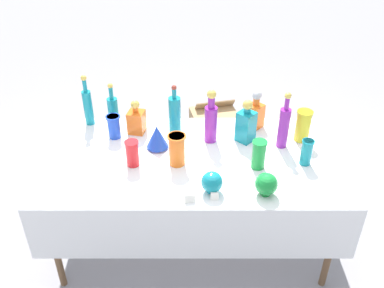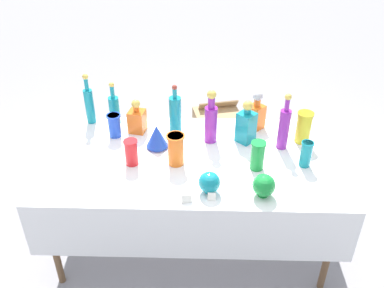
# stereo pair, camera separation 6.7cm
# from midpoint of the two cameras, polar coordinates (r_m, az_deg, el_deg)

# --- Properties ---
(ground_plane) EXTENTS (40.00, 40.00, 0.00)m
(ground_plane) POSITION_cam_midpoint_polar(r_m,az_deg,el_deg) (3.25, 0.60, -12.67)
(ground_plane) COLOR gray
(display_table) EXTENTS (1.92, 0.99, 0.76)m
(display_table) POSITION_cam_midpoint_polar(r_m,az_deg,el_deg) (2.75, 0.67, -3.32)
(display_table) COLOR white
(display_table) RESTS_ON ground
(tall_bottle_0) EXTENTS (0.08, 0.08, 0.38)m
(tall_bottle_0) POSITION_cam_midpoint_polar(r_m,az_deg,el_deg) (2.82, 3.22, 3.21)
(tall_bottle_0) COLOR purple
(tall_bottle_0) RESTS_ON display_table
(tall_bottle_1) EXTENTS (0.08, 0.08, 0.36)m
(tall_bottle_1) POSITION_cam_midpoint_polar(r_m,az_deg,el_deg) (2.92, -1.60, 4.02)
(tall_bottle_1) COLOR teal
(tall_bottle_1) RESTS_ON display_table
(tall_bottle_2) EXTENTS (0.07, 0.07, 0.40)m
(tall_bottle_2) POSITION_cam_midpoint_polar(r_m,az_deg,el_deg) (2.82, 12.83, 2.26)
(tall_bottle_2) COLOR purple
(tall_bottle_2) RESTS_ON display_table
(tall_bottle_3) EXTENTS (0.06, 0.06, 0.38)m
(tall_bottle_3) POSITION_cam_midpoint_polar(r_m,az_deg,el_deg) (3.11, -12.94, 5.28)
(tall_bottle_3) COLOR teal
(tall_bottle_3) RESTS_ON display_table
(tall_bottle_4) EXTENTS (0.07, 0.07, 0.32)m
(tall_bottle_4) POSITION_cam_midpoint_polar(r_m,az_deg,el_deg) (3.08, -9.73, 4.70)
(tall_bottle_4) COLOR teal
(tall_bottle_4) RESTS_ON display_table
(square_decanter_0) EXTENTS (0.14, 0.14, 0.28)m
(square_decanter_0) POSITION_cam_midpoint_polar(r_m,az_deg,el_deg) (3.02, 9.19, 4.07)
(square_decanter_0) COLOR orange
(square_decanter_0) RESTS_ON display_table
(square_decanter_1) EXTENTS (0.15, 0.15, 0.31)m
(square_decanter_1) POSITION_cam_midpoint_polar(r_m,az_deg,el_deg) (2.86, 7.91, 2.59)
(square_decanter_1) COLOR teal
(square_decanter_1) RESTS_ON display_table
(square_decanter_2) EXTENTS (0.13, 0.13, 0.25)m
(square_decanter_2) POSITION_cam_midpoint_polar(r_m,az_deg,el_deg) (2.98, -6.71, 3.32)
(square_decanter_2) COLOR orange
(square_decanter_2) RESTS_ON display_table
(slender_vase_0) EXTENTS (0.12, 0.12, 0.21)m
(slender_vase_0) POSITION_cam_midpoint_polar(r_m,az_deg,el_deg) (2.63, -1.46, -0.63)
(slender_vase_0) COLOR orange
(slender_vase_0) RESTS_ON display_table
(slender_vase_1) EXTENTS (0.09, 0.09, 0.19)m
(slender_vase_1) POSITION_cam_midpoint_polar(r_m,az_deg,el_deg) (2.63, 9.47, -1.43)
(slender_vase_1) COLOR #198C38
(slender_vase_1) RESTS_ON display_table
(slender_vase_2) EXTENTS (0.11, 0.11, 0.22)m
(slender_vase_2) POSITION_cam_midpoint_polar(r_m,az_deg,el_deg) (2.94, 15.31, 2.26)
(slender_vase_2) COLOR yellow
(slender_vase_2) RESTS_ON display_table
(slender_vase_3) EXTENTS (0.09, 0.09, 0.17)m
(slender_vase_3) POSITION_cam_midpoint_polar(r_m,az_deg,el_deg) (2.66, -7.40, -1.02)
(slender_vase_3) COLOR red
(slender_vase_3) RESTS_ON display_table
(slender_vase_4) EXTENTS (0.08, 0.08, 0.17)m
(slender_vase_4) POSITION_cam_midpoint_polar(r_m,az_deg,el_deg) (2.72, 15.65, -1.20)
(slender_vase_4) COLOR teal
(slender_vase_4) RESTS_ON display_table
(slender_vase_5) EXTENTS (0.10, 0.10, 0.16)m
(slender_vase_5) POSITION_cam_midpoint_polar(r_m,az_deg,el_deg) (2.95, -9.68, 2.55)
(slender_vase_5) COLOR blue
(slender_vase_5) RESTS_ON display_table
(fluted_vase_0) EXTENTS (0.14, 0.14, 0.17)m
(fluted_vase_0) POSITION_cam_midpoint_polar(r_m,az_deg,el_deg) (2.79, -4.04, 1.03)
(fluted_vase_0) COLOR blue
(fluted_vase_0) RESTS_ON display_table
(round_bowl_0) EXTENTS (0.13, 0.13, 0.14)m
(round_bowl_0) POSITION_cam_midpoint_polar(r_m,az_deg,el_deg) (2.44, 10.33, -5.46)
(round_bowl_0) COLOR #198C38
(round_bowl_0) RESTS_ON display_table
(round_bowl_1) EXTENTS (0.12, 0.12, 0.13)m
(round_bowl_1) POSITION_cam_midpoint_polar(r_m,az_deg,el_deg) (2.43, 3.12, -5.15)
(round_bowl_1) COLOR teal
(round_bowl_1) RESTS_ON display_table
(price_tag_left) EXTENTS (0.05, 0.02, 0.05)m
(price_tag_left) POSITION_cam_midpoint_polar(r_m,az_deg,el_deg) (2.41, 3.45, -7.02)
(price_tag_left) COLOR white
(price_tag_left) RESTS_ON display_table
(price_tag_center) EXTENTS (0.06, 0.03, 0.05)m
(price_tag_center) POSITION_cam_midpoint_polar(r_m,az_deg,el_deg) (2.39, 0.10, -7.34)
(price_tag_center) COLOR white
(price_tag_center) RESTS_ON display_table
(cardboard_box_behind_left) EXTENTS (0.50, 0.48, 0.45)m
(cardboard_box_behind_left) POSITION_cam_midpoint_polar(r_m,az_deg,el_deg) (4.10, 3.94, 1.76)
(cardboard_box_behind_left) COLOR tan
(cardboard_box_behind_left) RESTS_ON ground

